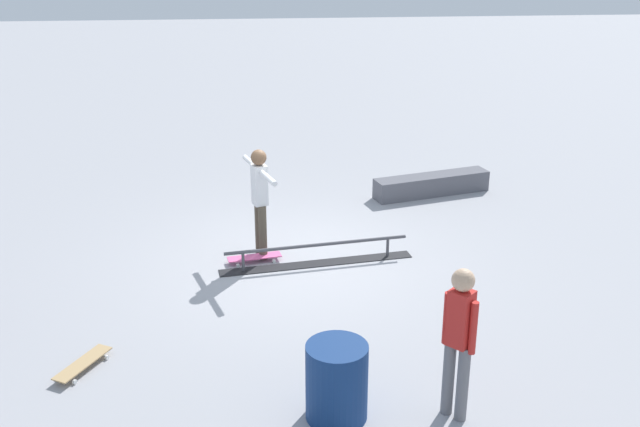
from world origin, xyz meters
name	(u,v)px	position (x,y,z in m)	size (l,w,h in m)	color
ground_plane	(295,261)	(0.00, 0.00, 0.00)	(60.00, 60.00, 0.00)	#9E9EA3
grind_rail	(317,255)	(-0.32, 0.12, 0.14)	(2.91, 0.67, 0.33)	black
skate_ledge	(432,185)	(-2.70, -2.72, 0.19)	(2.22, 0.41, 0.37)	#595960
skater_main	(260,196)	(0.50, -0.21, 0.98)	(0.49, 1.32, 1.69)	brown
skateboard_main	(254,257)	(0.61, -0.04, 0.07)	(0.82, 0.37, 0.09)	#E05993
bystander_red_shirt	(459,336)	(-1.40, 3.89, 0.94)	(0.31, 0.32, 1.67)	slate
loose_skateboard_natural	(83,364)	(2.57, 2.68, 0.07)	(0.56, 0.80, 0.09)	tan
trash_bin	(337,382)	(-0.20, 3.80, 0.42)	(0.63, 0.63, 0.83)	navy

